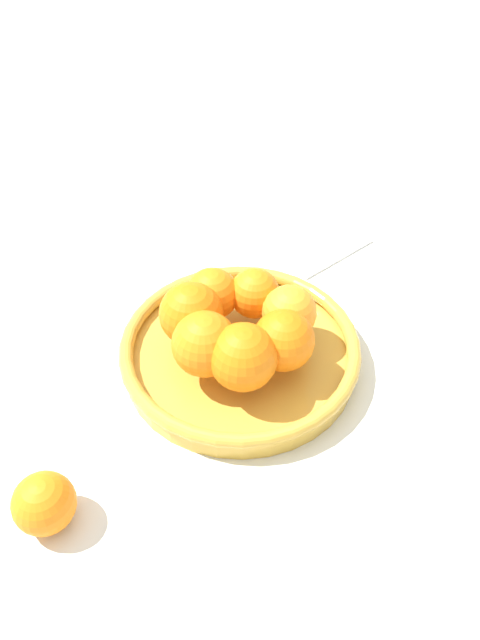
% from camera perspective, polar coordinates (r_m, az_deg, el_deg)
% --- Properties ---
extents(ground_plane, '(4.00, 4.00, 0.00)m').
position_cam_1_polar(ground_plane, '(0.83, 0.00, -3.84)').
color(ground_plane, silver).
extents(fruit_bowl, '(0.31, 0.31, 0.04)m').
position_cam_1_polar(fruit_bowl, '(0.81, 0.00, -2.88)').
color(fruit_bowl, gold).
rests_on(fruit_bowl, ground_plane).
extents(orange_pile, '(0.19, 0.19, 0.08)m').
position_cam_1_polar(orange_pile, '(0.76, -0.35, -0.50)').
color(orange_pile, orange).
rests_on(orange_pile, fruit_bowl).
extents(stray_orange, '(0.07, 0.07, 0.07)m').
position_cam_1_polar(stray_orange, '(0.70, -17.47, -15.69)').
color(stray_orange, orange).
rests_on(stray_orange, ground_plane).
extents(napkin_folded, '(0.16, 0.16, 0.01)m').
position_cam_1_polar(napkin_folded, '(1.03, 6.18, 7.61)').
color(napkin_folded, white).
rests_on(napkin_folded, ground_plane).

